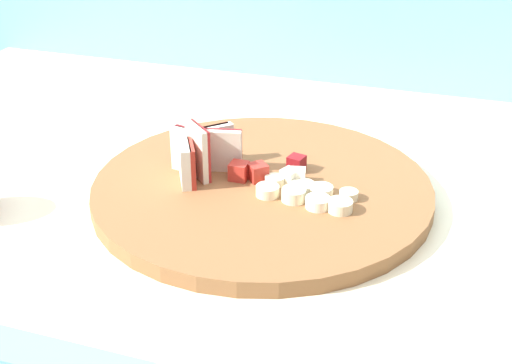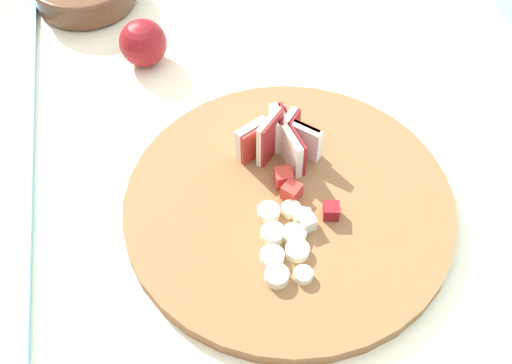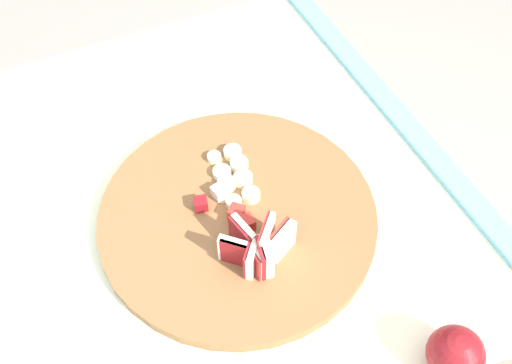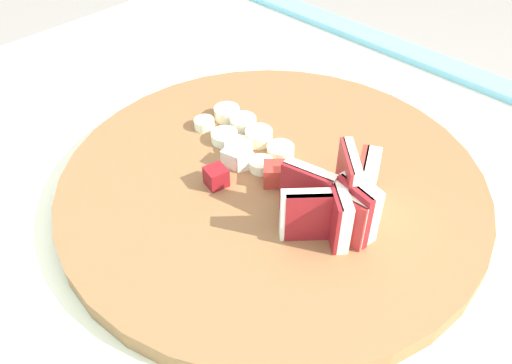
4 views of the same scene
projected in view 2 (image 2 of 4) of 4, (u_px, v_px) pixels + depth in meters
The scene contains 6 objects.
tiled_countertop at pixel (286, 304), 1.25m from camera, with size 1.18×0.79×0.91m.
cutting_board at pixel (289, 206), 0.83m from camera, with size 0.41×0.41×0.02m, color brown.
apple_wedge_fan at pixel (280, 138), 0.85m from camera, with size 0.09×0.11×0.07m.
apple_dice_pile at pixel (300, 200), 0.81m from camera, with size 0.09×0.07×0.02m.
banana_slice_rows at pixel (282, 243), 0.77m from camera, with size 0.12×0.06×0.01m.
whole_apple at pixel (143, 43), 0.98m from camera, with size 0.07×0.07×0.07m, color maroon.
Camera 2 is at (0.57, -0.17, 1.58)m, focal length 46.09 mm.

